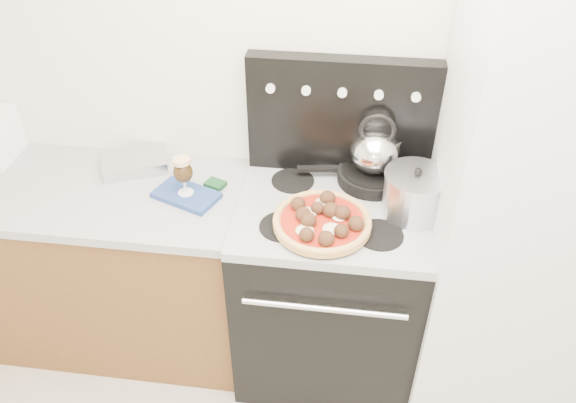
% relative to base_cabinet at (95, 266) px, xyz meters
% --- Properties ---
extents(room_shell, '(3.52, 3.01, 2.52)m').
position_rel_base_cabinet_xyz_m(room_shell, '(1.02, -0.91, 0.82)').
color(room_shell, beige).
rests_on(room_shell, ground).
extents(base_cabinet, '(1.45, 0.60, 0.86)m').
position_rel_base_cabinet_xyz_m(base_cabinet, '(0.00, 0.00, 0.00)').
color(base_cabinet, brown).
rests_on(base_cabinet, ground).
extents(countertop, '(1.48, 0.63, 0.04)m').
position_rel_base_cabinet_xyz_m(countertop, '(0.00, 0.00, 0.45)').
color(countertop, '#ACACAE').
rests_on(countertop, base_cabinet).
extents(stove_body, '(0.76, 0.65, 0.88)m').
position_rel_base_cabinet_xyz_m(stove_body, '(1.10, -0.02, 0.01)').
color(stove_body, black).
rests_on(stove_body, ground).
extents(cooktop, '(0.76, 0.65, 0.04)m').
position_rel_base_cabinet_xyz_m(cooktop, '(1.10, -0.02, 0.47)').
color(cooktop, '#ADADB2').
rests_on(cooktop, stove_body).
extents(backguard, '(0.76, 0.08, 0.50)m').
position_rel_base_cabinet_xyz_m(backguard, '(1.10, 0.25, 0.74)').
color(backguard, black).
rests_on(backguard, cooktop).
extents(fridge, '(0.64, 0.68, 1.90)m').
position_rel_base_cabinet_xyz_m(fridge, '(1.80, -0.05, 0.52)').
color(fridge, silver).
rests_on(fridge, ground).
extents(foil_sheet, '(0.33, 0.29, 0.05)m').
position_rel_base_cabinet_xyz_m(foil_sheet, '(0.22, 0.16, 0.50)').
color(foil_sheet, silver).
rests_on(foil_sheet, countertop).
extents(oven_mitt, '(0.30, 0.23, 0.02)m').
position_rel_base_cabinet_xyz_m(oven_mitt, '(0.50, -0.02, 0.48)').
color(oven_mitt, navy).
rests_on(oven_mitt, countertop).
extents(beer_glass, '(0.08, 0.08, 0.17)m').
position_rel_base_cabinet_xyz_m(beer_glass, '(0.50, -0.02, 0.58)').
color(beer_glass, black).
rests_on(beer_glass, oven_mitt).
extents(pizza_pan, '(0.39, 0.39, 0.01)m').
position_rel_base_cabinet_xyz_m(pizza_pan, '(1.07, -0.16, 0.50)').
color(pizza_pan, black).
rests_on(pizza_pan, cooktop).
extents(pizza, '(0.37, 0.37, 0.05)m').
position_rel_base_cabinet_xyz_m(pizza, '(1.07, -0.16, 0.53)').
color(pizza, '#ECC658').
rests_on(pizza, pizza_pan).
extents(skillet, '(0.33, 0.33, 0.05)m').
position_rel_base_cabinet_xyz_m(skillet, '(1.25, 0.17, 0.52)').
color(skillet, black).
rests_on(skillet, cooktop).
extents(tea_kettle, '(0.23, 0.23, 0.22)m').
position_rel_base_cabinet_xyz_m(tea_kettle, '(1.25, 0.17, 0.65)').
color(tea_kettle, white).
rests_on(tea_kettle, skillet).
extents(stock_pot, '(0.28, 0.28, 0.17)m').
position_rel_base_cabinet_xyz_m(stock_pot, '(1.41, -0.02, 0.58)').
color(stock_pot, silver).
rests_on(stock_pot, cooktop).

